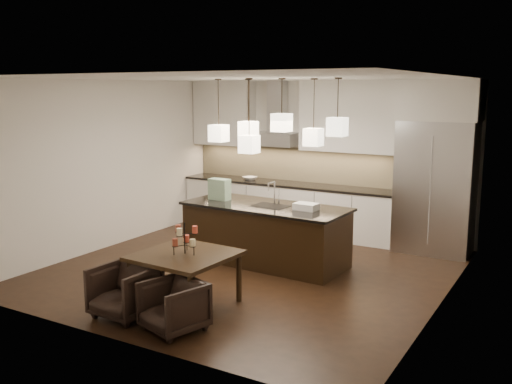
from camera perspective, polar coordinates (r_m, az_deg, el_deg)
The scene contains 37 objects.
floor at distance 8.51m, azimuth -0.68°, elevation -7.91°, with size 5.50×5.50×0.02m, color black.
ceiling at distance 8.09m, azimuth -0.72°, elevation 11.43°, with size 5.50×5.50×0.02m, color white.
wall_back at distance 10.63m, azimuth 6.95°, elevation 3.45°, with size 5.50×0.02×2.80m, color silver.
wall_front at distance 6.02m, azimuth -14.27°, elevation -1.99°, with size 5.50×0.02×2.80m, color silver.
wall_left at distance 9.87m, azimuth -14.62°, elevation 2.68°, with size 0.02×5.50×2.80m, color silver.
wall_right at distance 7.19m, azimuth 18.55°, elevation -0.24°, with size 0.02×5.50×2.80m, color silver.
refrigerator at distance 9.68m, azimuth 17.50°, elevation 0.44°, with size 1.20×0.72×2.15m, color #B7B7BA.
fridge_panel at distance 9.55m, azimuth 17.95°, elevation 8.74°, with size 1.26×0.72×0.65m, color silver.
lower_cabinets at distance 10.75m, azimuth 3.08°, elevation -1.60°, with size 4.21×0.62×0.88m, color silver.
countertop at distance 10.66m, azimuth 3.10°, elevation 0.82°, with size 4.21×0.66×0.04m, color black.
backsplash at distance 10.88m, azimuth 3.84°, elevation 2.78°, with size 4.21×0.02×0.63m, color #BDB187.
upper_cab_left at distance 11.39m, azimuth -3.21°, elevation 7.87°, with size 1.25×0.35×1.25m, color silver.
upper_cab_right at distance 10.18m, azimuth 9.49°, elevation 7.47°, with size 1.86×0.35×1.25m, color silver.
hood_canopy at distance 10.74m, azimuth 1.83°, elevation 5.31°, with size 0.90×0.52×0.24m, color #B7B7BA.
hood_chimney at distance 10.81m, azimuth 2.13°, elevation 8.52°, with size 0.30×0.28×0.96m, color #B7B7BA.
fruit_bowl at distance 10.98m, azimuth -0.63°, elevation 1.38°, with size 0.26×0.26×0.06m, color silver.
island_body at distance 8.78m, azimuth 0.96°, elevation -4.33°, with size 2.46×0.99×0.87m, color black.
island_top at distance 8.68m, azimuth 0.97°, elevation -1.44°, with size 2.54×1.06×0.04m, color black.
faucet at distance 8.67m, azimuth 1.87°, elevation -0.06°, with size 0.10×0.24×0.37m, color silver, non-canonical shape.
tote_bag at distance 9.08m, azimuth -3.67°, elevation 0.28°, with size 0.34×0.18×0.34m, color #15502B.
food_container at distance 8.34m, azimuth 5.04°, elevation -1.46°, with size 0.34×0.24×0.10m, color silver.
dining_table at distance 7.16m, azimuth -7.05°, elevation -8.67°, with size 1.10×1.10×0.66m, color black, non-canonical shape.
candelabra at distance 7.01m, azimuth -7.15°, elevation -4.60°, with size 0.32×0.32×0.39m, color black, non-canonical shape.
candle_a at distance 6.94m, azimuth -6.36°, elevation -5.05°, with size 0.07×0.07×0.09m, color beige.
candle_b at distance 7.14m, azimuth -6.97°, elevation -4.64°, with size 0.07×0.07×0.09m, color #C9442E.
candle_c at distance 6.98m, azimuth -8.09°, elevation -5.00°, with size 0.07×0.07×0.09m, color #983F2A.
candle_d at distance 6.98m, azimuth -6.13°, elevation -3.75°, with size 0.07×0.07×0.09m, color #C9442E.
candle_e at distance 7.07m, azimuth -7.78°, elevation -3.62°, with size 0.07×0.07×0.09m, color #983F2A.
candle_f at distance 6.89m, azimuth -7.67°, elevation -3.98°, with size 0.07×0.07×0.09m, color beige.
armchair_left at distance 6.96m, azimuth -12.99°, elevation -9.63°, with size 0.66×0.68×0.62m, color black.
armchair_right at distance 6.47m, azimuth -8.25°, elevation -11.24°, with size 0.61×0.62×0.57m, color black.
pendant_a at distance 8.83m, azimuth -3.75°, elevation 5.88°, with size 0.24×0.24×0.26m, color beige.
pendant_b at distance 8.85m, azimuth -0.77°, elevation 6.24°, with size 0.24×0.24×0.26m, color beige.
pendant_c at distance 8.27m, azimuth 2.58°, elevation 6.94°, with size 0.24×0.24×0.26m, color beige.
pendant_d at distance 8.47m, azimuth 5.76°, elevation 5.47°, with size 0.24×0.24×0.26m, color beige.
pendant_e at distance 8.03m, azimuth 8.13°, elevation 6.46°, with size 0.24×0.24×0.26m, color beige.
pendant_f at distance 8.31m, azimuth -0.69°, elevation 4.80°, with size 0.24×0.24×0.26m, color beige.
Camera 1 is at (4.14, -6.95, 2.64)m, focal length 40.00 mm.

